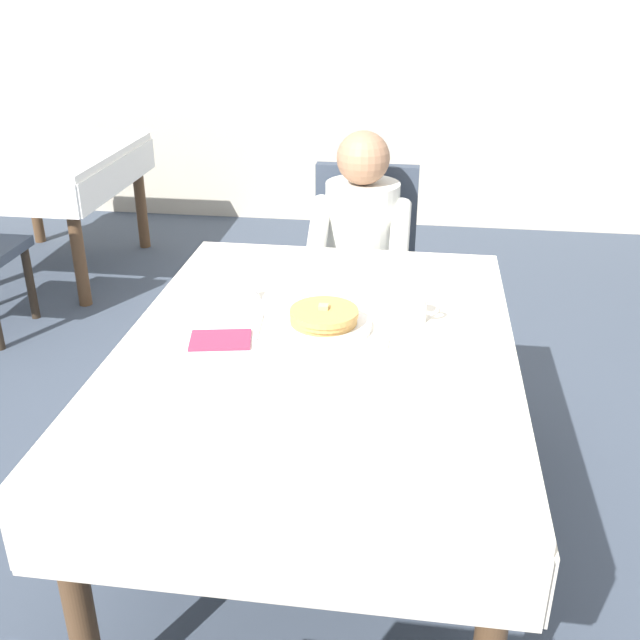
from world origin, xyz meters
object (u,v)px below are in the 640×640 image
Objects in this scene: chair_diner at (363,261)px; breakfast_stack at (324,316)px; knife_right_of_plate at (388,334)px; dining_table_main at (318,367)px; fork_left_of_plate at (258,326)px; background_table_far at (45,170)px; diner_person at (361,243)px; syrup_pitcher at (249,289)px; spoon_near_edge at (300,389)px; cup_coffee at (415,308)px; plate_breakfast at (323,326)px.

breakfast_stack is (-0.02, -1.10, 0.25)m from chair_diner.
dining_table_main is at bearing 107.50° from knife_right_of_plate.
background_table_far is at bearing 33.89° from fork_left_of_plate.
diner_person is 1.00× the size of background_table_far.
diner_person is 0.83m from syrup_pitcher.
fork_left_of_plate is 0.16× the size of background_table_far.
spoon_near_edge is (0.25, -0.52, -0.04)m from syrup_pitcher.
cup_coffee is at bearing 105.29° from diner_person.
fork_left_of_plate and knife_right_of_plate have the same top height.
syrup_pitcher is (-0.29, -0.93, 0.25)m from chair_diner.
diner_person is 0.98m from knife_right_of_plate.
dining_table_main is at bearing -149.38° from cup_coffee.
plate_breakfast is 3.50× the size of syrup_pitcher.
syrup_pitcher reaches higher than background_table_far.
cup_coffee is at bearing 30.62° from dining_table_main.
chair_diner reaches higher than fork_left_of_plate.
chair_diner is at bearing 88.42° from dining_table_main.
knife_right_of_plate is at bearing 99.66° from diner_person.
chair_diner is 4.65× the size of knife_right_of_plate.
chair_diner is at bearing 72.79° from syrup_pitcher.
knife_right_of_plate is (0.16, -1.12, 0.21)m from chair_diner.
fork_left_of_plate is 0.90× the size of knife_right_of_plate.
spoon_near_edge is at bearing -92.05° from breakfast_stack.
syrup_pitcher is (-0.26, 0.24, 0.13)m from dining_table_main.
cup_coffee reaches higher than knife_right_of_plate.
diner_person is 0.89m from cup_coffee.
dining_table_main is 5.44× the size of plate_breakfast.
diner_person reaches higher than syrup_pitcher.
cup_coffee is at bearing 103.02° from chair_diner.
fork_left_of_plate reaches higher than dining_table_main.
diner_person is at bearing 88.39° from plate_breakfast.
plate_breakfast reaches higher than spoon_near_edge.
syrup_pitcher is at bearing 100.90° from spoon_near_edge.
syrup_pitcher is at bearing 72.79° from chair_diner.
spoon_near_edge is (-0.27, -0.44, -0.04)m from cup_coffee.
fork_left_of_plate is at bearing -69.36° from syrup_pitcher.
cup_coffee is (0.26, 0.08, 0.03)m from plate_breakfast.
chair_diner is 0.21m from diner_person.
knife_right_of_plate is at bearing 44.19° from spoon_near_edge.
plate_breakfast is 1.87× the size of spoon_near_edge.
chair_diner is at bearing -16.61° from fork_left_of_plate.
chair_diner is 1.12m from plate_breakfast.
breakfast_stack and syrup_pitcher have the same top height.
diner_person is 7.47× the size of spoon_near_edge.
diner_person is 5.29× the size of breakfast_stack.
chair_diner reaches higher than syrup_pitcher.
plate_breakfast is at bearing -47.23° from background_table_far.
knife_right_of_plate is at bearing -123.97° from cup_coffee.
diner_person is at bearing -30.16° from background_table_far.
plate_breakfast is at bearing -89.63° from fork_left_of_plate.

